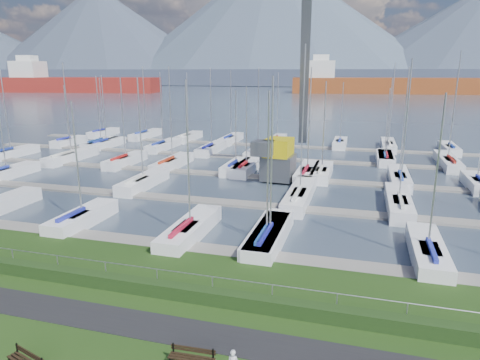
% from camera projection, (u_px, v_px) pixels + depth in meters
% --- Properties ---
extents(path, '(160.00, 2.00, 0.04)m').
position_uv_depth(path, '(148.00, 326.00, 18.97)').
color(path, black).
rests_on(path, grass).
extents(water, '(800.00, 540.00, 0.20)m').
position_uv_depth(water, '(350.00, 90.00, 264.13)').
color(water, '#3B4756').
extents(hedge, '(80.00, 0.70, 0.70)m').
position_uv_depth(hedge, '(172.00, 291.00, 21.31)').
color(hedge, '#1E3513').
rests_on(hedge, grass).
extents(fence, '(80.00, 0.04, 0.04)m').
position_uv_depth(fence, '(175.00, 272.00, 21.47)').
color(fence, '#93969B').
rests_on(fence, grass).
extents(foothill, '(900.00, 80.00, 12.00)m').
position_uv_depth(foothill, '(353.00, 77.00, 327.76)').
color(foothill, '#40485E').
rests_on(foothill, water).
extents(mountains, '(1190.00, 360.00, 115.00)m').
position_uv_depth(mountains, '(367.00, 30.00, 385.25)').
color(mountains, '#3B4556').
rests_on(mountains, water).
extents(docks, '(90.00, 41.60, 0.25)m').
position_uv_depth(docks, '(275.00, 178.00, 46.05)').
color(docks, slate).
rests_on(docks, water).
extents(bench_right, '(1.82, 0.50, 0.85)m').
position_uv_depth(bench_right, '(192.00, 358.00, 16.21)').
color(bench_right, black).
rests_on(bench_right, grass).
extents(crane, '(5.24, 13.28, 22.35)m').
position_uv_depth(crane, '(286.00, 126.00, 44.74)').
color(crane, '#595B61').
rests_on(crane, water).
extents(cargo_ship_west, '(85.48, 30.36, 21.50)m').
position_uv_depth(cargo_ship_west, '(73.00, 85.00, 230.47)').
color(cargo_ship_west, maroon).
rests_on(cargo_ship_west, water).
extents(cargo_ship_mid, '(93.80, 28.36, 21.50)m').
position_uv_depth(cargo_ship_mid, '(375.00, 86.00, 218.85)').
color(cargo_ship_mid, brown).
rests_on(cargo_ship_mid, water).
extents(sailboat_fleet, '(75.30, 50.34, 13.74)m').
position_uv_depth(sailboat_fleet, '(263.00, 122.00, 47.48)').
color(sailboat_fleet, maroon).
rests_on(sailboat_fleet, water).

